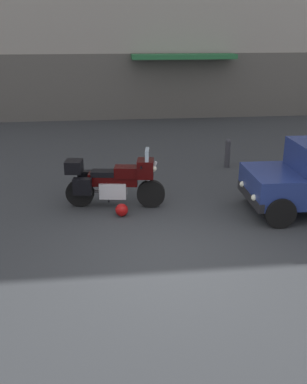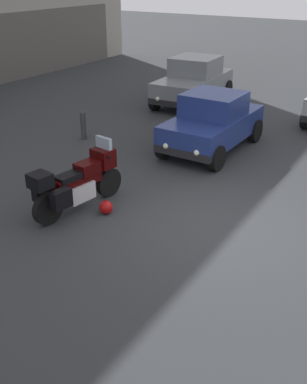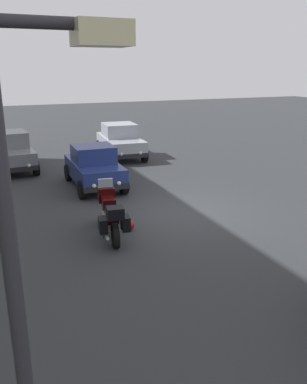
# 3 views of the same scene
# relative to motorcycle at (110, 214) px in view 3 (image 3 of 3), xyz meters

# --- Properties ---
(ground_plane) EXTENTS (80.00, 80.00, 0.00)m
(ground_plane) POSITION_rel_motorcycle_xyz_m (0.83, -2.62, -0.62)
(ground_plane) COLOR #2D3033
(motorcycle) EXTENTS (2.26, 0.91, 1.36)m
(motorcycle) POSITION_rel_motorcycle_xyz_m (0.00, 0.00, 0.00)
(motorcycle) COLOR black
(motorcycle) RESTS_ON ground
(helmet) EXTENTS (0.28, 0.28, 0.28)m
(helmet) POSITION_rel_motorcycle_xyz_m (0.16, -0.58, -0.48)
(helmet) COLOR #990C0C
(helmet) RESTS_ON ground
(car_hatchback_near) EXTENTS (3.96, 2.04, 1.64)m
(car_hatchback_near) POSITION_rel_motorcycle_xyz_m (9.23, -3.37, 0.19)
(car_hatchback_near) COLOR #9EA3AD
(car_hatchback_near) RESTS_ON ground
(car_compact_side) EXTENTS (3.50, 1.75, 1.56)m
(car_compact_side) POSITION_rel_motorcycle_xyz_m (4.60, -0.80, 0.15)
(car_compact_side) COLOR navy
(car_compact_side) RESTS_ON ground
(car_wagon_end) EXTENTS (3.95, 1.99, 1.64)m
(car_wagon_end) POSITION_rel_motorcycle_xyz_m (8.62, 1.86, 0.19)
(car_wagon_end) COLOR slate
(car_wagon_end) RESTS_ON ground
(streetlamp_curbside) EXTENTS (0.28, 0.94, 4.63)m
(streetlamp_curbside) POSITION_rel_motorcycle_xyz_m (-6.79, 2.58, 2.21)
(streetlamp_curbside) COLOR #2D2D33
(streetlamp_curbside) RESTS_ON ground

